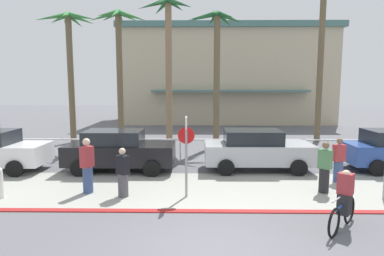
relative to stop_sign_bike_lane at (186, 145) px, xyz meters
name	(u,v)px	position (x,y,z in m)	size (l,w,h in m)	color
ground_plane	(204,154)	(0.69, 6.60, -1.68)	(80.00, 80.00, 0.00)	#5B5B60
sidewalk_strip	(207,189)	(0.69, 0.80, -1.67)	(44.00, 4.00, 0.02)	#9E9E93
curb_paint	(210,211)	(0.69, -1.20, -1.66)	(44.00, 0.24, 0.03)	maroon
building_backdrop	(225,75)	(3.10, 22.83, 2.76)	(19.47, 9.86, 8.82)	#BCAD8E
rail_fence	(205,143)	(0.69, 5.10, -0.84)	(25.08, 0.08, 1.04)	white
stop_sign_bike_lane	(186,145)	(0.00, 0.00, 0.00)	(0.52, 0.56, 2.56)	gray
bollard_1	(0,183)	(-5.79, -0.23, -1.16)	(0.20, 0.20, 1.00)	white
palm_tree_1	(69,43)	(-7.27, 9.99, 4.31)	(3.40, 3.32, 7.79)	brown
palm_tree_2	(119,44)	(-4.30, 9.87, 4.26)	(3.46, 3.01, 7.90)	brown
palm_tree_3	(168,42)	(-1.26, 8.52, 4.20)	(3.04, 3.29, 8.22)	#846B4C
palm_tree_4	(216,47)	(1.38, 8.85, 3.95)	(3.19, 3.20, 7.59)	brown
palm_tree_5	(322,30)	(7.79, 10.46, 5.10)	(3.00, 2.95, 9.72)	brown
car_black_1	(119,150)	(-2.86, 3.22, -0.81)	(4.40, 2.02, 1.69)	black
car_silver_2	(257,150)	(2.82, 3.42, -0.81)	(4.40, 2.02, 1.69)	#B2B7BC
cyclist_blue_0	(344,201)	(3.96, -2.22, -0.98)	(1.25, 1.41, 1.50)	black
pedestrian_0	(339,162)	(5.48, 1.74, -0.93)	(0.45, 0.38, 1.63)	#384C7A
pedestrian_1	(87,168)	(-3.24, 0.36, -0.82)	(0.43, 0.48, 1.83)	#384C7A
pedestrian_2	(325,169)	(4.50, 0.50, -0.89)	(0.47, 0.46, 1.71)	#232326
pedestrian_3	(123,175)	(-2.00, 0.00, -0.95)	(0.47, 0.46, 1.58)	#4C4C51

